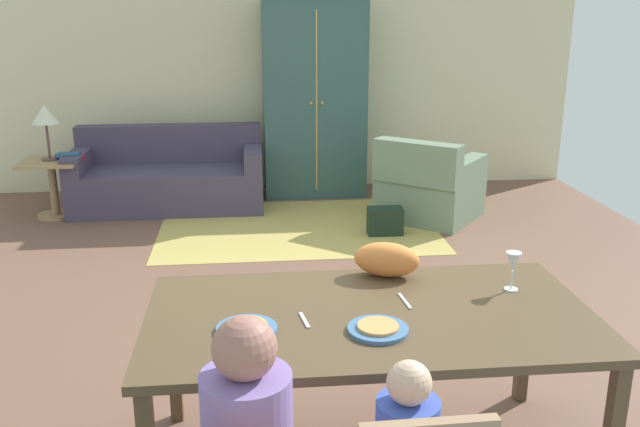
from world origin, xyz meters
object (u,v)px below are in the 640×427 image
object	(u,v)px
plate_near_child	(378,330)
armoire	(314,100)
book_lower	(73,158)
handbag	(385,221)
couch	(169,178)
book_upper	(68,155)
plate_near_man	(247,329)
table_lamp	(45,116)
armchair	(428,187)
cat	(387,260)
dining_table	(370,326)
wine_glass	(513,263)
side_table	(53,180)

from	to	relation	value
plate_near_child	armoire	xyz separation A→B (m)	(0.21, 4.99, 0.28)
book_lower	handbag	world-z (taller)	book_lower
couch	book_upper	size ratio (longest dim) A/B	8.82
plate_near_man	couch	size ratio (longest dim) A/B	0.13
couch	table_lamp	size ratio (longest dim) A/B	3.59
plate_near_man	armoire	world-z (taller)	armoire
armchair	cat	bearing A→B (deg)	-108.16
dining_table	book_upper	world-z (taller)	dining_table
armchair	wine_glass	bearing A→B (deg)	-98.63
cat	book_lower	world-z (taller)	cat
table_lamp	plate_near_man	bearing A→B (deg)	-65.79
armoire	armchair	bearing A→B (deg)	-46.89
armchair	book_lower	bearing A→B (deg)	172.41
plate_near_man	armchair	distance (m)	4.25
armoire	book_lower	xyz separation A→B (m)	(-2.45, -0.63, -0.46)
armchair	armoire	world-z (taller)	armoire
couch	handbag	size ratio (longest dim) A/B	6.06
side_table	table_lamp	bearing A→B (deg)	180.00
plate_near_man	side_table	xyz separation A→B (m)	(-1.92, 4.28, -0.39)
armoire	handbag	xyz separation A→B (m)	(0.51, -1.55, -0.92)
plate_near_child	book_upper	size ratio (longest dim) A/B	1.14
armoire	book_lower	world-z (taller)	armoire
plate_near_man	book_lower	distance (m)	4.63
plate_near_child	side_table	bearing A→B (deg)	119.52
plate_near_child	book_upper	bearing A→B (deg)	117.65
couch	book_lower	distance (m)	0.96
plate_near_man	side_table	size ratio (longest dim) A/B	0.43
cat	dining_table	bearing A→B (deg)	-91.00
handbag	table_lamp	bearing A→B (deg)	164.17
dining_table	cat	distance (m)	0.46
cat	table_lamp	bearing A→B (deg)	143.83
plate_near_man	armchair	world-z (taller)	armchair
book_upper	handbag	xyz separation A→B (m)	(3.01, -0.94, -0.49)
side_table	armchair	bearing A→B (deg)	-6.83
wine_glass	armoire	distance (m)	4.66
handbag	plate_near_man	bearing A→B (deg)	-110.30
armchair	book_upper	bearing A→B (deg)	172.27
cat	plate_near_man	bearing A→B (deg)	-123.05
plate_near_child	armchair	distance (m)	4.11
handbag	cat	bearing A→B (deg)	-101.27
plate_near_man	handbag	distance (m)	3.66
cat	book_lower	bearing A→B (deg)	141.42
wine_glass	side_table	xyz separation A→B (m)	(-3.15, 3.98, -0.52)
book_upper	book_lower	bearing A→B (deg)	-17.59
couch	side_table	distance (m)	1.13
armoire	table_lamp	world-z (taller)	armoire
plate_near_child	handbag	size ratio (longest dim) A/B	0.78
wine_glass	armchair	world-z (taller)	wine_glass
plate_near_child	cat	distance (m)	0.62
cat	armchair	xyz separation A→B (m)	(1.08, 3.30, -0.53)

